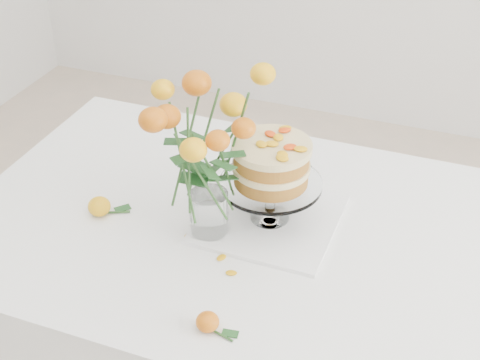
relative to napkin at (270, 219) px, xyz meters
The scene contains 9 objects.
table 0.10m from the napkin, 139.54° to the right, with size 1.43×0.93×0.76m.
napkin is the anchor object (origin of this frame).
cake_stand 0.15m from the napkin, 90.00° to the right, with size 0.25×0.25×0.22m.
rose_vase 0.30m from the napkin, 141.02° to the right, with size 0.31×0.31×0.46m.
loose_rose_near 0.42m from the napkin, 162.96° to the right, with size 0.10×0.06×0.05m.
loose_rose_far 0.38m from the napkin, 90.44° to the right, with size 0.08×0.05×0.04m.
stray_petal_a 0.21m from the napkin, 140.03° to the right, with size 0.03×0.02×0.00m, color #E6A40E.
stray_petal_b 0.18m from the napkin, 108.65° to the right, with size 0.03×0.02×0.00m, color #E6A40E.
stray_petal_c 0.21m from the napkin, 94.91° to the right, with size 0.03×0.02×0.00m, color #E6A40E.
Camera 1 is at (0.43, -1.21, 1.76)m, focal length 50.00 mm.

